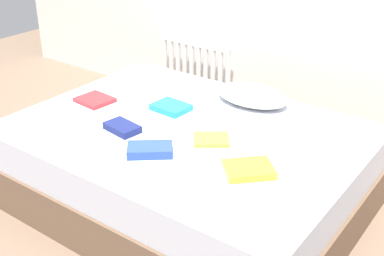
# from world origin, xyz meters

# --- Properties ---
(ground_plane) EXTENTS (8.00, 8.00, 0.00)m
(ground_plane) POSITION_xyz_m (0.00, 0.00, 0.00)
(ground_plane) COLOR #7F6651
(bed) EXTENTS (2.00, 1.50, 0.50)m
(bed) POSITION_xyz_m (0.00, 0.00, 0.25)
(bed) COLOR brown
(bed) RESTS_ON ground
(radiator) EXTENTS (0.70, 0.04, 0.47)m
(radiator) POSITION_xyz_m (-0.81, 1.20, 0.35)
(radiator) COLOR white
(radiator) RESTS_ON ground
(pillow) EXTENTS (0.48, 0.31, 0.11)m
(pillow) POSITION_xyz_m (0.12, 0.54, 0.55)
(pillow) COLOR white
(pillow) RESTS_ON bed
(textbook_yellow) EXTENTS (0.30, 0.30, 0.04)m
(textbook_yellow) POSITION_xyz_m (0.54, -0.22, 0.52)
(textbook_yellow) COLOR yellow
(textbook_yellow) RESTS_ON bed
(textbook_red) EXTENTS (0.24, 0.21, 0.03)m
(textbook_red) POSITION_xyz_m (-0.71, -0.05, 0.51)
(textbook_red) COLOR red
(textbook_red) RESTS_ON bed
(textbook_navy) EXTENTS (0.22, 0.16, 0.04)m
(textbook_navy) POSITION_xyz_m (-0.28, -0.25, 0.52)
(textbook_navy) COLOR navy
(textbook_navy) RESTS_ON bed
(textbook_lime) EXTENTS (0.25, 0.24, 0.02)m
(textbook_lime) POSITION_xyz_m (0.21, -0.05, 0.51)
(textbook_lime) COLOR #8CC638
(textbook_lime) RESTS_ON bed
(textbook_blue) EXTENTS (0.27, 0.25, 0.05)m
(textbook_blue) POSITION_xyz_m (0.03, -0.36, 0.52)
(textbook_blue) COLOR #2847B7
(textbook_blue) RESTS_ON bed
(textbook_teal) EXTENTS (0.23, 0.19, 0.04)m
(textbook_teal) POSITION_xyz_m (-0.23, 0.14, 0.52)
(textbook_teal) COLOR teal
(textbook_teal) RESTS_ON bed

